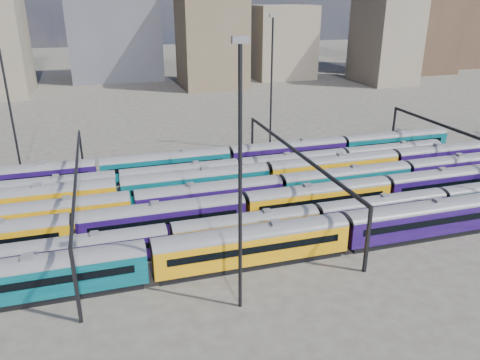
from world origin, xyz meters
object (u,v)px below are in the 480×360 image
object	(u,v)px
rake_0	(252,241)
mast_2	(240,174)
rake_1	(317,215)
rake_2	(163,215)

from	to	relation	value
rake_0	mast_2	size ratio (longest dim) A/B	4.45
rake_1	rake_2	bearing A→B (deg)	165.15
rake_0	rake_2	size ratio (longest dim) A/B	1.07
rake_1	mast_2	xyz separation A→B (m)	(-13.82, -12.00, 11.54)
rake_0	rake_1	bearing A→B (deg)	25.90
rake_2	mast_2	bearing A→B (deg)	-73.47
rake_1	rake_2	xyz separation A→B (m)	(-18.86, 5.00, 0.35)
mast_2	rake_0	bearing A→B (deg)	63.32
rake_1	mast_2	bearing A→B (deg)	-139.03
rake_0	rake_1	xyz separation A→B (m)	(10.30, 5.00, -0.53)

